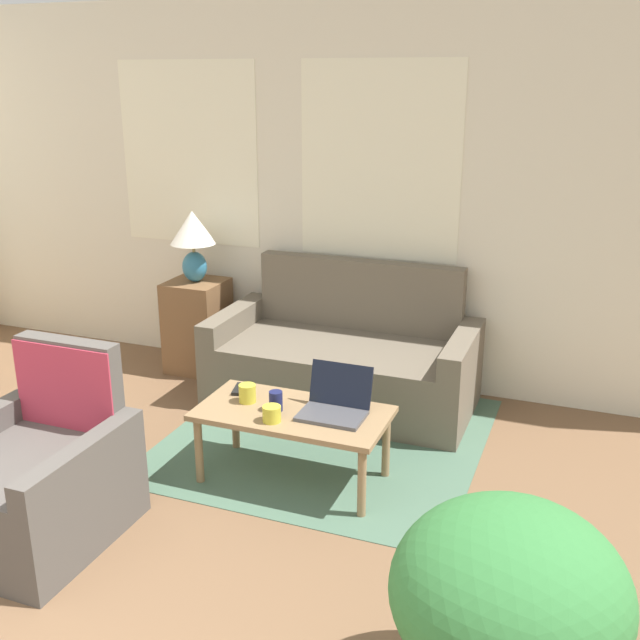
# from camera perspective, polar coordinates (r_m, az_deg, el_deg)

# --- Properties ---
(wall_back) EXTENTS (6.77, 0.06, 2.60)m
(wall_back) POSITION_cam_1_polar(r_m,az_deg,el_deg) (5.33, -2.11, 9.64)
(wall_back) COLOR silver
(wall_back) RESTS_ON ground_plane
(rug) EXTENTS (1.83, 1.85, 0.01)m
(rug) POSITION_cam_1_polar(r_m,az_deg,el_deg) (4.59, 0.51, -8.94)
(rug) COLOR #476651
(rug) RESTS_ON ground_plane
(couch) EXTENTS (1.71, 0.84, 0.90)m
(couch) POSITION_cam_1_polar(r_m,az_deg,el_deg) (5.01, 1.94, -3.21)
(couch) COLOR #665B4C
(couch) RESTS_ON ground_plane
(armchair) EXTENTS (0.75, 0.81, 0.88)m
(armchair) POSITION_cam_1_polar(r_m,az_deg,el_deg) (3.86, -20.73, -11.43)
(armchair) COLOR #514C47
(armchair) RESTS_ON ground_plane
(side_table) EXTENTS (0.40, 0.40, 0.68)m
(side_table) POSITION_cam_1_polar(r_m,az_deg,el_deg) (5.58, -9.29, -0.43)
(side_table) COLOR brown
(side_table) RESTS_ON ground_plane
(table_lamp) EXTENTS (0.32, 0.32, 0.51)m
(table_lamp) POSITION_cam_1_polar(r_m,az_deg,el_deg) (5.40, -9.65, 6.33)
(table_lamp) COLOR teal
(table_lamp) RESTS_ON side_table
(coffee_table) EXTENTS (1.02, 0.52, 0.41)m
(coffee_table) POSITION_cam_1_polar(r_m,az_deg,el_deg) (4.01, -2.08, -7.53)
(coffee_table) COLOR #8E704C
(coffee_table) RESTS_ON ground_plane
(laptop) EXTENTS (0.34, 0.29, 0.24)m
(laptop) POSITION_cam_1_polar(r_m,az_deg,el_deg) (3.93, 1.17, -6.40)
(laptop) COLOR #47474C
(laptop) RESTS_ON coffee_table
(cup_navy) EXTENTS (0.09, 0.09, 0.10)m
(cup_navy) POSITION_cam_1_polar(r_m,az_deg,el_deg) (4.09, -5.56, -5.58)
(cup_navy) COLOR gold
(cup_navy) RESTS_ON coffee_table
(cup_yellow) EXTENTS (0.07, 0.07, 0.11)m
(cup_yellow) POSITION_cam_1_polar(r_m,az_deg,el_deg) (3.98, -3.39, -6.18)
(cup_yellow) COLOR #191E4C
(cup_yellow) RESTS_ON coffee_table
(cup_white) EXTENTS (0.10, 0.10, 0.08)m
(cup_white) POSITION_cam_1_polar(r_m,az_deg,el_deg) (3.86, -3.70, -7.15)
(cup_white) COLOR gold
(cup_white) RESTS_ON coffee_table
(tv_remote) EXTENTS (0.08, 0.16, 0.02)m
(tv_remote) POSITION_cam_1_polar(r_m,az_deg,el_deg) (4.25, -6.25, -5.25)
(tv_remote) COLOR black
(tv_remote) RESTS_ON coffee_table
(potted_plant) EXTENTS (0.78, 0.78, 0.81)m
(potted_plant) POSITION_cam_1_polar(r_m,az_deg,el_deg) (2.64, 14.16, -19.75)
(potted_plant) COLOR #996B42
(potted_plant) RESTS_ON ground_plane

